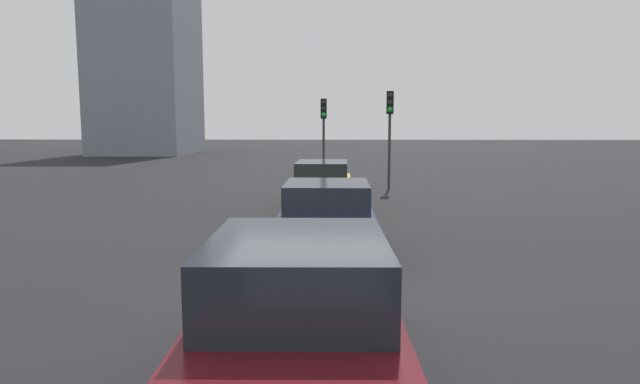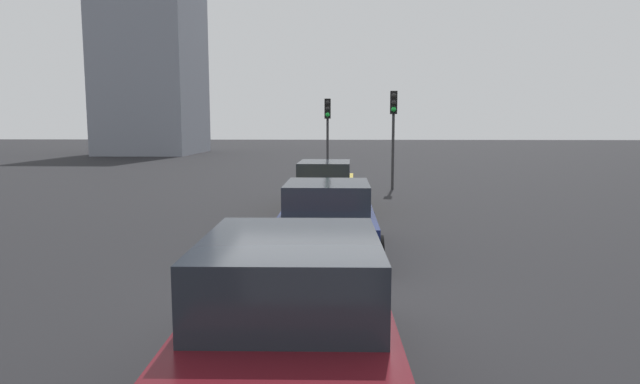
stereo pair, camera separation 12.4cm
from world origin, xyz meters
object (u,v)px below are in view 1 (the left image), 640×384
Objects in this scene: car_navy_second at (327,219)px; traffic_light_near_left at (324,122)px; car_yellow_lead at (322,186)px; car_maroon_third at (299,318)px; traffic_light_near_right at (390,119)px.

traffic_light_near_left reaches higher than car_navy_second.
car_yellow_lead is 1.01× the size of car_maroon_third.
car_maroon_third is (-5.89, 0.19, 0.05)m from car_navy_second.
traffic_light_near_left is at bearing -0.74° from car_maroon_third.
car_yellow_lead is 8.53m from traffic_light_near_left.
traffic_light_near_right is at bearing -9.76° from car_maroon_third.
car_navy_second is 1.10× the size of traffic_light_near_right.
traffic_light_near_left is at bearing 2.12° from car_yellow_lead.
traffic_light_near_right is at bearing -12.11° from car_navy_second.
car_yellow_lead is at bearing -1.03° from car_maroon_third.
car_yellow_lead reaches higher than car_navy_second.
car_maroon_third is at bearing -178.58° from car_yellow_lead.
car_navy_second is (-5.83, -0.23, -0.01)m from car_yellow_lead.
car_maroon_third is 17.10m from traffic_light_near_right.
traffic_light_near_right is (-3.22, -2.69, 0.11)m from traffic_light_near_left.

